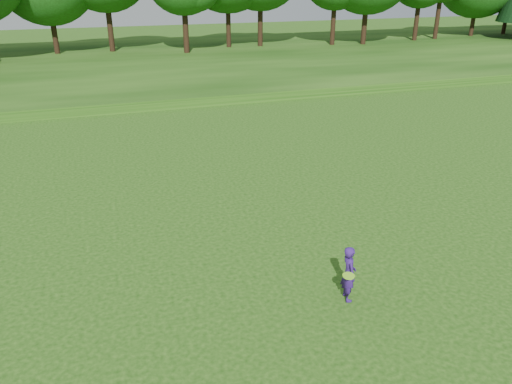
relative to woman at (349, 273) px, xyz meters
name	(u,v)px	position (x,y,z in m)	size (l,w,h in m)	color
ground	(333,287)	(-0.11, 0.54, -0.72)	(140.00, 140.00, 0.00)	#163E0C
berm	(152,63)	(-0.11, 34.54, -0.42)	(130.00, 30.00, 0.60)	#163E0C
walking_path	(183,104)	(-0.11, 20.54, -0.70)	(130.00, 1.60, 0.04)	gray
woman	(349,273)	(0.00, 0.00, 0.00)	(0.57, 0.80, 1.43)	navy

